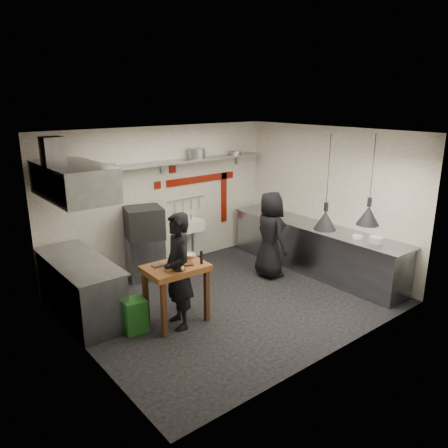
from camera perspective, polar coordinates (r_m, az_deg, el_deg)
floor at (r=7.54m, az=0.74°, el=-9.89°), size 5.00×5.00×0.00m
ceiling at (r=6.79m, az=0.83°, el=11.82°), size 5.00×5.00×0.00m
wall_back at (r=8.71m, az=-8.08°, el=3.34°), size 5.00×0.04×2.80m
wall_front at (r=5.66m, az=14.50°, el=-4.18°), size 5.00×0.04×2.80m
wall_left at (r=5.85m, az=-18.50°, el=-3.87°), size 0.04×4.20×2.80m
wall_right at (r=8.80m, az=13.45°, el=3.19°), size 0.04×4.20×2.80m
red_band_horiz at (r=9.14m, az=-2.96°, el=5.90°), size 1.70×0.02×0.14m
red_band_vert at (r=9.60m, az=-0.01°, el=3.49°), size 0.14×0.02×1.10m
red_tile_a at (r=8.71m, az=-6.74°, el=7.09°), size 0.14×0.02×0.14m
red_tile_b at (r=8.58m, az=-8.66°, el=5.04°), size 0.14×0.02×0.14m
back_shelf at (r=8.42m, az=-7.64°, el=7.91°), size 4.60×0.34×0.04m
shelf_bracket_left at (r=7.78m, az=-20.27°, el=5.61°), size 0.04×0.06×0.24m
shelf_bracket_mid at (r=8.56m, az=-8.14°, el=7.35°), size 0.04×0.06×0.24m
shelf_bracket_right at (r=9.66m, az=1.66°, el=8.52°), size 0.04×0.06×0.24m
pan_far_left at (r=7.70m, az=-18.19°, el=6.95°), size 0.34×0.34×0.09m
pan_mid_left at (r=7.89m, az=-14.83°, el=7.35°), size 0.23×0.23×0.07m
stock_pot at (r=8.80m, az=-3.60°, el=9.17°), size 0.43×0.43×0.20m
pan_right at (r=9.42m, az=1.49°, el=9.30°), size 0.29×0.29×0.08m
oven_stand at (r=8.44m, az=-10.26°, el=-4.27°), size 0.80×0.76×0.80m
combi_oven at (r=8.19m, az=-10.40°, el=0.16°), size 0.80×0.77×0.58m
oven_door at (r=7.95m, az=-9.42°, el=-0.28°), size 0.44×0.15×0.46m
oven_glass at (r=7.99m, az=-9.54°, el=-0.21°), size 0.36×0.12×0.34m
hand_sink at (r=9.00m, az=-4.33°, el=-0.19°), size 0.46×0.34×0.22m
sink_tap at (r=8.95m, az=-4.36°, el=0.91°), size 0.03×0.03×0.14m
sink_drain at (r=9.11m, az=-4.13°, el=-2.90°), size 0.06×0.06×0.66m
utensil_rail at (r=8.98m, az=-4.92°, el=3.31°), size 0.90×0.02×0.02m
counter_right at (r=8.79m, az=11.63°, el=-3.16°), size 0.70×3.80×0.90m
counter_right_top at (r=8.65m, az=11.81°, el=-0.25°), size 0.76×3.90×0.03m
plate_stack at (r=7.87m, az=19.26°, el=-1.98°), size 0.29×0.29×0.11m
small_bowl_right at (r=8.04m, az=17.05°, el=-1.62°), size 0.19×0.19×0.05m
counter_left at (r=7.22m, az=-18.22°, el=-8.07°), size 0.70×1.90×0.90m
counter_left_top at (r=7.05m, az=-18.56°, el=-4.62°), size 0.76×2.00×0.03m
extractor_hood at (r=6.74m, az=-19.10°, el=5.33°), size 0.78×1.60×0.50m
hood_duct at (r=6.61m, az=-21.47°, el=8.41°), size 0.28×0.28×0.50m
green_bin at (r=6.67m, az=-11.61°, el=-11.58°), size 0.35×0.35×0.50m
prep_table at (r=6.73m, az=-6.24°, el=-9.04°), size 0.94×0.67×0.92m
cutting_board at (r=6.58m, az=-5.49°, el=-5.16°), size 0.37×0.33×0.02m
pepper_mill at (r=6.55m, az=-2.97°, el=-4.37°), size 0.04×0.04×0.20m
lemon_a at (r=6.35m, az=-6.81°, el=-5.74°), size 0.09×0.09×0.08m
lemon_b at (r=6.34m, az=-5.56°, el=-5.77°), size 0.11×0.11×0.08m
veg_ball at (r=6.70m, az=-6.08°, el=-4.43°), size 0.11×0.11×0.09m
steel_tray at (r=6.55m, az=-8.60°, el=-5.34°), size 0.18×0.13×0.03m
bowl at (r=6.85m, az=-4.47°, el=-4.10°), size 0.23×0.23×0.06m
heat_lamp_near at (r=7.00m, az=13.40°, el=5.25°), size 0.38×0.38×1.52m
heat_lamp_far at (r=7.18m, az=18.72°, el=5.42°), size 0.46×0.46×1.44m
chef_left at (r=6.45m, az=-6.04°, el=-6.14°), size 0.55×0.72×1.76m
chef_right at (r=8.28m, az=6.08°, el=-1.40°), size 0.68×0.90×1.65m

